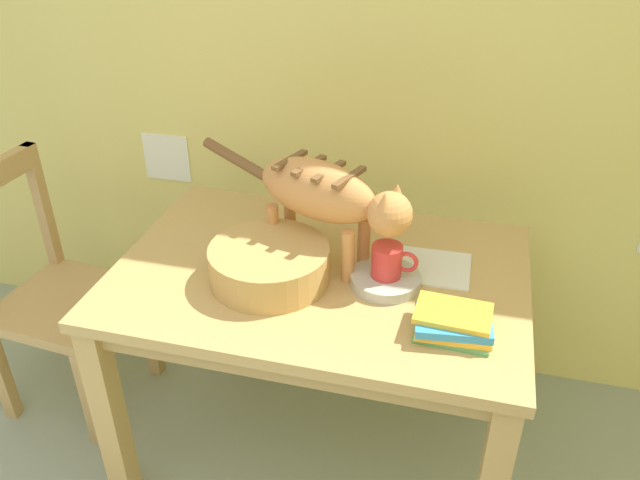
{
  "coord_description": "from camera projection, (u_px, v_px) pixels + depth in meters",
  "views": [
    {
      "loc": [
        0.42,
        0.09,
        1.78
      ],
      "look_at": [
        0.03,
        1.58,
        0.85
      ],
      "focal_mm": 35.8,
      "sensor_mm": 36.0,
      "label": 1
    }
  ],
  "objects": [
    {
      "name": "wall_rear",
      "position": [
        358.0,
        41.0,
        2.12
      ],
      "size": [
        4.41,
        0.11,
        2.5
      ],
      "color": "#EBDA71",
      "rests_on": "ground_plane"
    },
    {
      "name": "dining_table",
      "position": [
        320.0,
        296.0,
        1.9
      ],
      "size": [
        1.18,
        0.82,
        0.75
      ],
      "color": "tan",
      "rests_on": "ground_plane"
    },
    {
      "name": "cat",
      "position": [
        326.0,
        195.0,
        1.77
      ],
      "size": [
        0.68,
        0.3,
        0.32
      ],
      "rotation": [
        0.0,
        0.0,
        -1.92
      ],
      "color": "#CE8A4A",
      "rests_on": "dining_table"
    },
    {
      "name": "saucer_bowl",
      "position": [
        385.0,
        280.0,
        1.78
      ],
      "size": [
        0.2,
        0.2,
        0.03
      ],
      "primitive_type": "cylinder",
      "color": "#B1B4A3",
      "rests_on": "dining_table"
    },
    {
      "name": "coffee_mug",
      "position": [
        388.0,
        261.0,
        1.74
      ],
      "size": [
        0.13,
        0.09,
        0.09
      ],
      "color": "red",
      "rests_on": "saucer_bowl"
    },
    {
      "name": "magazine",
      "position": [
        421.0,
        266.0,
        1.86
      ],
      "size": [
        0.28,
        0.2,
        0.01
      ],
      "primitive_type": "cube",
      "rotation": [
        0.0,
        0.0,
        0.02
      ],
      "color": "silver",
      "rests_on": "dining_table"
    },
    {
      "name": "book_stack",
      "position": [
        453.0,
        324.0,
        1.58
      ],
      "size": [
        0.2,
        0.16,
        0.06
      ],
      "color": "#549A59",
      "rests_on": "dining_table"
    },
    {
      "name": "wicker_basket",
      "position": [
        269.0,
        263.0,
        1.78
      ],
      "size": [
        0.34,
        0.34,
        0.1
      ],
      "color": "tan",
      "rests_on": "dining_table"
    },
    {
      "name": "wooden_chair_near",
      "position": [
        56.0,
        295.0,
        2.24
      ],
      "size": [
        0.45,
        0.45,
        0.93
      ],
      "rotation": [
        0.0,
        0.0,
        -1.66
      ],
      "color": "tan",
      "rests_on": "ground_plane"
    }
  ]
}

